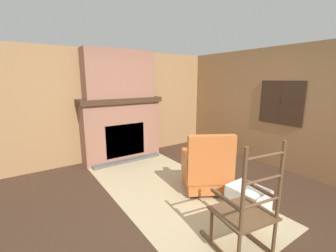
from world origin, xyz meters
TOP-DOWN VIEW (x-y plane):
  - ground_plane at (0.00, 0.00)m, footprint 14.00×14.00m
  - wood_panel_wall_left at (-2.42, 0.00)m, footprint 0.06×5.39m
  - wood_panel_wall_back at (0.00, 2.42)m, footprint 5.39×0.09m
  - fireplace_hearth at (-2.17, 0.00)m, footprint 0.64×1.79m
  - chimney_breast at (-2.18, 0.00)m, footprint 0.38×1.49m
  - area_rug at (-0.32, 0.01)m, footprint 3.46×1.70m
  - armchair at (0.01, 0.50)m, footprint 0.94×0.95m
  - rocking_chair at (1.20, -0.11)m, footprint 0.87×0.62m
  - firewood_stack at (-0.79, 1.33)m, footprint 0.55×0.46m
  - laundry_basket at (0.72, 0.60)m, footprint 0.51×0.41m
  - oil_lamp_vase at (-2.22, -0.24)m, footprint 0.12×0.12m
  - storage_case at (-2.22, 0.68)m, footprint 0.16×0.23m

SIDE VIEW (x-z plane):
  - ground_plane at x=0.00m, z-range 0.00..0.00m
  - area_rug at x=-0.32m, z-range 0.00..0.01m
  - firewood_stack at x=-0.79m, z-range 0.00..0.16m
  - laundry_basket at x=0.72m, z-range 0.00..0.32m
  - armchair at x=0.01m, z-range -0.14..0.85m
  - rocking_chair at x=1.20m, z-range -0.19..1.04m
  - fireplace_hearth at x=-2.17m, z-range 0.00..1.37m
  - wood_panel_wall_left at x=-2.42m, z-range 0.00..2.40m
  - wood_panel_wall_back at x=0.00m, z-range 0.00..2.40m
  - storage_case at x=-2.22m, z-range 1.38..1.52m
  - oil_lamp_vase at x=-2.22m, z-range 1.34..1.62m
  - chimney_breast at x=-2.18m, z-range 1.38..2.38m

